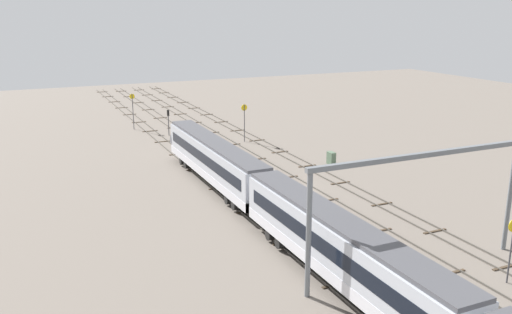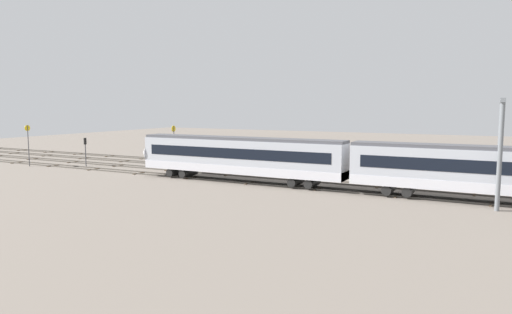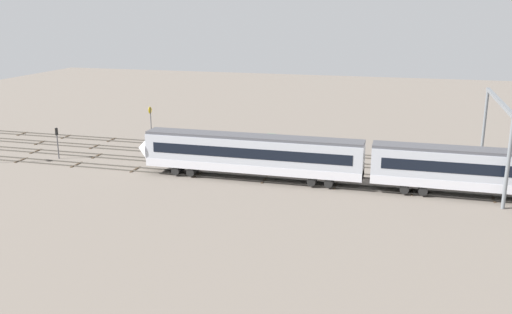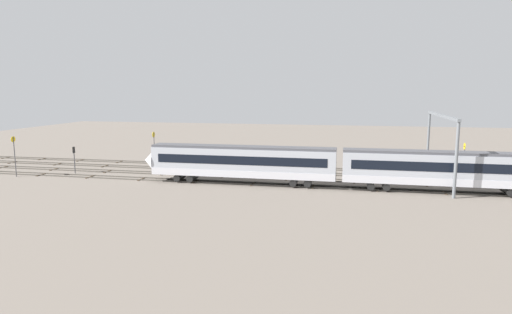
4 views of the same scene
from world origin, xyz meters
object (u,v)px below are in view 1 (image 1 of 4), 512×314
at_px(overhead_gantry, 421,183).
at_px(speed_sign_near_foreground, 244,118).
at_px(speed_sign_far_trackside, 512,241).
at_px(relay_cabinet, 331,158).
at_px(signal_light_trackside_departure, 168,119).
at_px(speed_sign_mid_trackside, 133,107).

distance_m(overhead_gantry, speed_sign_near_foreground, 42.88).
bearing_deg(overhead_gantry, speed_sign_near_foreground, -6.17).
distance_m(speed_sign_far_trackside, relay_cabinet, 31.61).
xyz_separation_m(overhead_gantry, signal_light_trackside_departure, (50.97, 4.35, -4.13)).
relative_size(speed_sign_near_foreground, speed_sign_far_trackside, 1.14).
height_order(speed_sign_near_foreground, signal_light_trackside_departure, speed_sign_near_foreground).
bearing_deg(speed_sign_near_foreground, speed_sign_far_trackside, -179.86).
relative_size(speed_sign_far_trackside, relay_cabinet, 3.10).
xyz_separation_m(overhead_gantry, speed_sign_mid_trackside, (57.58, 8.29, -3.15)).
bearing_deg(speed_sign_near_foreground, signal_light_trackside_departure, 46.63).
height_order(speed_sign_near_foreground, speed_sign_mid_trackside, speed_sign_mid_trackside).
bearing_deg(overhead_gantry, signal_light_trackside_departure, 4.88).
bearing_deg(speed_sign_mid_trackside, speed_sign_near_foreground, -139.47).
height_order(overhead_gantry, signal_light_trackside_departure, overhead_gantry).
bearing_deg(signal_light_trackside_departure, relay_cabinet, -149.68).
bearing_deg(signal_light_trackside_departure, speed_sign_near_foreground, -133.37).
relative_size(signal_light_trackside_departure, relay_cabinet, 2.53).
distance_m(overhead_gantry, signal_light_trackside_departure, 51.32).
relative_size(speed_sign_near_foreground, signal_light_trackside_departure, 1.39).
xyz_separation_m(speed_sign_mid_trackside, relay_cabinet, (-30.60, -17.96, -2.80)).
relative_size(overhead_gantry, signal_light_trackside_departure, 4.74).
bearing_deg(speed_sign_mid_trackside, overhead_gantry, -171.81).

